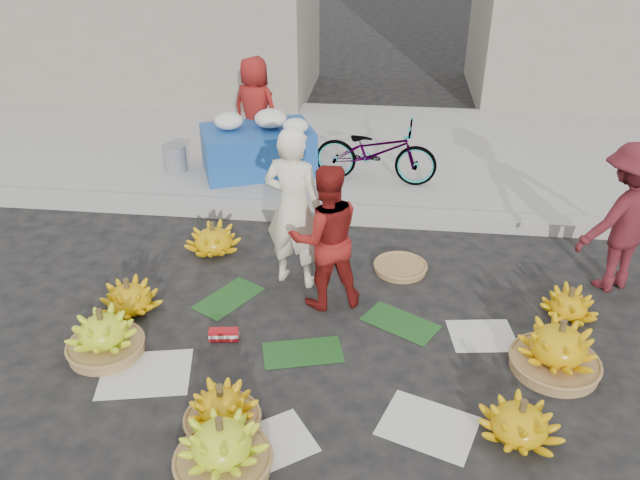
# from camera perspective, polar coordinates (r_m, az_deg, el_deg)

# --- Properties ---
(ground) EXTENTS (80.00, 80.00, 0.00)m
(ground) POSITION_cam_1_polar(r_m,az_deg,el_deg) (5.38, -0.21, -9.00)
(ground) COLOR black
(ground) RESTS_ON ground
(curb) EXTENTS (40.00, 0.25, 0.15)m
(curb) POSITION_cam_1_polar(r_m,az_deg,el_deg) (7.19, 1.86, 2.34)
(curb) COLOR gray
(curb) RESTS_ON ground
(sidewalk) EXTENTS (40.00, 4.00, 0.12)m
(sidewalk) POSITION_cam_1_polar(r_m,az_deg,el_deg) (9.12, 3.01, 8.20)
(sidewalk) COLOR gray
(sidewalk) RESTS_ON ground
(newspaper_scatter) EXTENTS (3.20, 1.80, 0.00)m
(newspaper_scatter) POSITION_cam_1_polar(r_m,az_deg,el_deg) (4.78, -1.38, -14.88)
(newspaper_scatter) COLOR silver
(newspaper_scatter) RESTS_ON ground
(banana_leaves) EXTENTS (2.00, 1.00, 0.00)m
(banana_leaves) POSITION_cam_1_polar(r_m,az_deg,el_deg) (5.54, -1.00, -7.62)
(banana_leaves) COLOR #164217
(banana_leaves) RESTS_ON ground
(banana_bunch_0) EXTENTS (0.67, 0.67, 0.43)m
(banana_bunch_0) POSITION_cam_1_polar(r_m,az_deg,el_deg) (5.42, -19.18, -8.18)
(banana_bunch_0) COLOR olive
(banana_bunch_0) RESTS_ON ground
(banana_bunch_1) EXTENTS (0.56, 0.56, 0.38)m
(banana_bunch_1) POSITION_cam_1_polar(r_m,az_deg,el_deg) (4.58, -8.98, -15.13)
(banana_bunch_1) COLOR olive
(banana_bunch_1) RESTS_ON ground
(banana_bunch_2) EXTENTS (0.63, 0.63, 0.44)m
(banana_bunch_2) POSITION_cam_1_polar(r_m,az_deg,el_deg) (4.30, -8.98, -18.20)
(banana_bunch_2) COLOR olive
(banana_bunch_2) RESTS_ON ground
(banana_bunch_3) EXTENTS (0.70, 0.70, 0.34)m
(banana_bunch_3) POSITION_cam_1_polar(r_m,az_deg,el_deg) (4.66, 17.81, -15.57)
(banana_bunch_3) COLOR #DDAB0B
(banana_bunch_3) RESTS_ON ground
(banana_bunch_4) EXTENTS (0.73, 0.73, 0.47)m
(banana_bunch_4) POSITION_cam_1_polar(r_m,az_deg,el_deg) (5.29, 20.91, -9.26)
(banana_bunch_4) COLOR olive
(banana_bunch_4) RESTS_ON ground
(banana_bunch_5) EXTENTS (0.55, 0.55, 0.30)m
(banana_bunch_5) POSITION_cam_1_polar(r_m,az_deg,el_deg) (5.99, 21.81, -5.48)
(banana_bunch_5) COLOR #DDAB0B
(banana_bunch_5) RESTS_ON ground
(banana_bunch_6) EXTENTS (0.66, 0.66, 0.34)m
(banana_bunch_6) POSITION_cam_1_polar(r_m,az_deg,el_deg) (5.87, -17.07, -5.06)
(banana_bunch_6) COLOR #DDAB0B
(banana_bunch_6) RESTS_ON ground
(banana_bunch_7) EXTENTS (0.69, 0.69, 0.35)m
(banana_bunch_7) POSITION_cam_1_polar(r_m,az_deg,el_deg) (6.61, -9.72, 0.08)
(banana_bunch_7) COLOR #DDAB0B
(banana_bunch_7) RESTS_ON ground
(basket_spare) EXTENTS (0.54, 0.54, 0.06)m
(basket_spare) POSITION_cam_1_polar(r_m,az_deg,el_deg) (6.31, 7.35, -2.53)
(basket_spare) COLOR olive
(basket_spare) RESTS_ON ground
(incense_stack) EXTENTS (0.26, 0.11, 0.10)m
(incense_stack) POSITION_cam_1_polar(r_m,az_deg,el_deg) (5.39, -8.78, -8.52)
(incense_stack) COLOR #AF1218
(incense_stack) RESTS_ON ground
(vendor_cream) EXTENTS (0.65, 0.51, 1.57)m
(vendor_cream) POSITION_cam_1_polar(r_m,az_deg,el_deg) (5.74, -2.43, 2.89)
(vendor_cream) COLOR white
(vendor_cream) RESTS_ON ground
(vendor_red) EXTENTS (0.80, 0.71, 1.36)m
(vendor_red) POSITION_cam_1_polar(r_m,az_deg,el_deg) (5.46, 0.50, 0.23)
(vendor_red) COLOR maroon
(vendor_red) RESTS_ON ground
(man_striped) EXTENTS (1.08, 0.92, 1.45)m
(man_striped) POSITION_cam_1_polar(r_m,az_deg,el_deg) (6.33, 26.09, 1.80)
(man_striped) COLOR maroon
(man_striped) RESTS_ON ground
(flower_table) EXTENTS (1.60, 1.31, 0.80)m
(flower_table) POSITION_cam_1_polar(r_m,az_deg,el_deg) (8.16, -5.65, 8.47)
(flower_table) COLOR #164492
(flower_table) RESTS_ON sidewalk
(grey_bucket) EXTENTS (0.30, 0.30, 0.34)m
(grey_bucket) POSITION_cam_1_polar(r_m,az_deg,el_deg) (8.41, -13.13, 7.30)
(grey_bucket) COLOR slate
(grey_bucket) RESTS_ON sidewalk
(flower_vendor) EXTENTS (0.78, 0.64, 1.37)m
(flower_vendor) POSITION_cam_1_polar(r_m,az_deg,el_deg) (8.50, -5.92, 11.84)
(flower_vendor) COLOR maroon
(flower_vendor) RESTS_ON sidewalk
(bicycle) EXTENTS (0.68, 1.56, 0.80)m
(bicycle) POSITION_cam_1_polar(r_m,az_deg,el_deg) (7.82, 5.12, 8.07)
(bicycle) COLOR gray
(bicycle) RESTS_ON sidewalk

